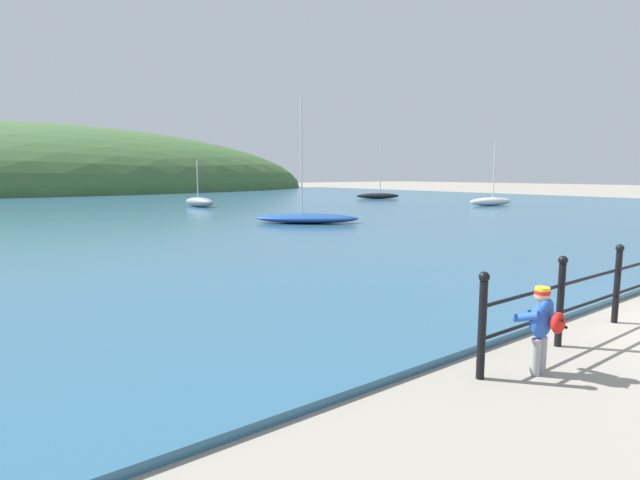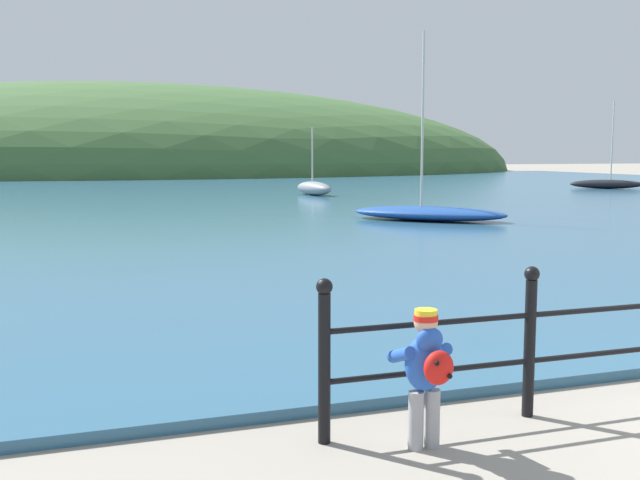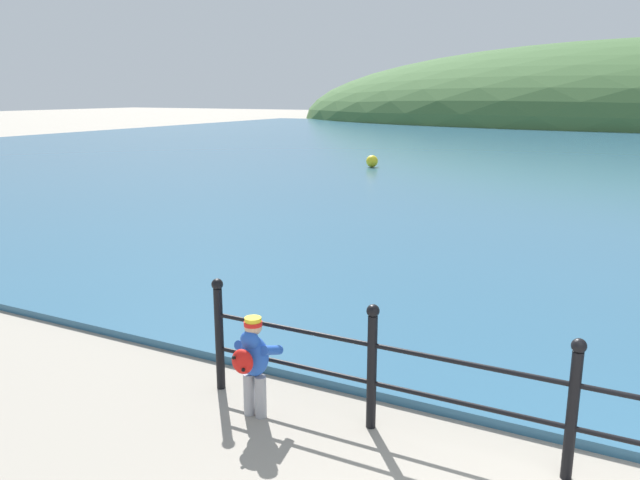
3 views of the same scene
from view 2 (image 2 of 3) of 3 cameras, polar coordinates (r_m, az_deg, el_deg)
The scene contains 6 objects.
water at distance 35.98m, azimuth -9.16°, elevation 3.44°, with size 80.00×60.00×0.10m, color #2D5B7A.
far_hillside at distance 75.61m, azimuth -14.27°, elevation 5.00°, with size 80.36×44.20×17.07m.
child_in_coat at distance 5.36m, azimuth 8.11°, elevation -9.46°, with size 0.38×0.53×1.00m.
boat_red_dinghy at distance 42.91m, azimuth 21.01°, elevation 4.03°, with size 3.72×2.77×4.61m.
boat_far_right at distance 21.92m, azimuth 8.28°, elevation 2.08°, with size 4.40×4.25×5.39m.
boat_mid_harbor at distance 34.19m, azimuth -0.48°, elevation 3.98°, with size 1.25×3.15×3.07m.
Camera 2 is at (-6.01, -3.42, 2.10)m, focal length 42.00 mm.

